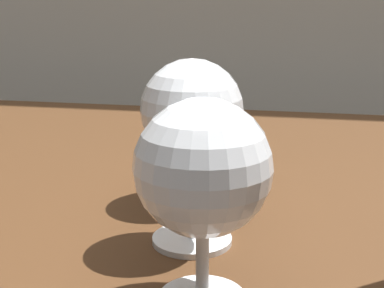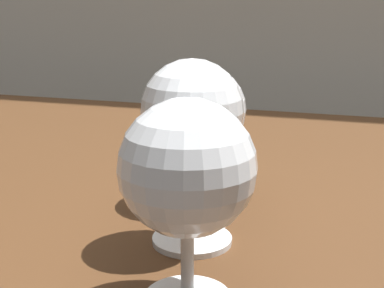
% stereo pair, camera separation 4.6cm
% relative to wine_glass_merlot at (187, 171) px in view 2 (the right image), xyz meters
% --- Properties ---
extents(dining_table, '(1.60, 0.78, 0.72)m').
position_rel_wine_glass_merlot_xyz_m(dining_table, '(-0.08, 0.27, -0.18)').
color(dining_table, '#472B16').
rests_on(dining_table, ground_plane).
extents(wine_glass_merlot, '(0.09, 0.09, 0.14)m').
position_rel_wine_glass_merlot_xyz_m(wine_glass_merlot, '(0.00, 0.00, 0.00)').
color(wine_glass_merlot, white).
rests_on(wine_glass_merlot, dining_table).
extents(wine_glass_amber, '(0.08, 0.08, 0.16)m').
position_rel_wine_glass_merlot_xyz_m(wine_glass_amber, '(-0.03, 0.09, 0.02)').
color(wine_glass_amber, white).
rests_on(wine_glass_amber, dining_table).
extents(wine_glass_chardonnay, '(0.09, 0.09, 0.14)m').
position_rel_wine_glass_merlot_xyz_m(wine_glass_chardonnay, '(-0.05, 0.19, -0.00)').
color(wine_glass_chardonnay, white).
rests_on(wine_glass_chardonnay, dining_table).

